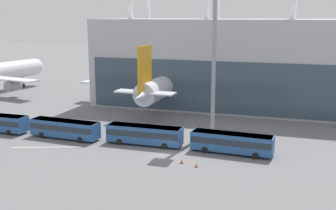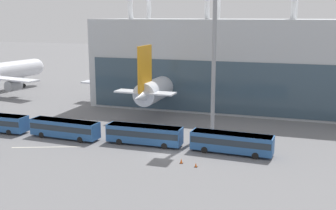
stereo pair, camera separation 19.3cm
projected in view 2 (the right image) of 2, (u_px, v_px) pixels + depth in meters
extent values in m
plane|color=slate|center=(165.00, 154.00, 62.67)|extent=(440.00, 440.00, 0.00)
torus|color=white|center=(140.00, 7.00, 99.29)|extent=(1.10, 13.15, 13.15)
torus|color=white|center=(213.00, 7.00, 93.98)|extent=(1.10, 13.15, 13.15)
torus|color=white|center=(295.00, 6.00, 88.67)|extent=(1.10, 13.15, 13.15)
sphere|color=silver|center=(36.00, 67.00, 123.89)|extent=(4.69, 4.69, 4.69)
cylinder|color=gray|center=(14.00, 86.00, 105.49)|extent=(3.34, 4.10, 2.72)
cylinder|color=gray|center=(23.00, 78.00, 120.20)|extent=(0.36, 0.36, 4.44)
cylinder|color=black|center=(24.00, 86.00, 120.66)|extent=(0.64, 1.16, 1.10)
cylinder|color=silver|center=(174.00, 82.00, 95.93)|extent=(5.55, 35.73, 4.52)
sphere|color=silver|center=(195.00, 72.00, 112.33)|extent=(4.43, 4.43, 4.43)
cone|color=silver|center=(143.00, 95.00, 79.54)|extent=(4.52, 7.94, 4.30)
cube|color=silver|center=(171.00, 87.00, 94.10)|extent=(44.26, 4.93, 0.35)
cylinder|color=gray|center=(121.00, 90.00, 98.49)|extent=(2.61, 3.59, 2.51)
cylinder|color=gray|center=(225.00, 97.00, 90.34)|extent=(2.61, 3.59, 2.51)
cube|color=orange|center=(145.00, 69.00, 79.30)|extent=(0.58, 6.07, 8.66)
cube|color=silver|center=(145.00, 92.00, 80.25)|extent=(11.84, 3.54, 0.28)
cylinder|color=gray|center=(189.00, 85.00, 107.49)|extent=(0.36, 0.36, 4.44)
cylinder|color=black|center=(189.00, 94.00, 107.95)|extent=(0.48, 1.11, 1.10)
cylinder|color=gray|center=(158.00, 94.00, 95.46)|extent=(0.36, 0.36, 4.44)
cylinder|color=black|center=(159.00, 104.00, 95.93)|extent=(0.48, 1.11, 1.10)
cylinder|color=gray|center=(183.00, 96.00, 93.52)|extent=(0.36, 0.36, 4.44)
cylinder|color=black|center=(183.00, 106.00, 93.99)|extent=(0.48, 1.11, 1.10)
cylinder|color=black|center=(19.00, 129.00, 75.02)|extent=(1.00, 0.31, 1.00)
cylinder|color=black|center=(9.00, 132.00, 72.62)|extent=(1.00, 0.31, 1.00)
cube|color=#285693|center=(65.00, 128.00, 70.57)|extent=(12.39, 3.52, 2.71)
cube|color=#232D38|center=(65.00, 127.00, 70.51)|extent=(12.15, 3.54, 0.95)
cube|color=silver|center=(64.00, 121.00, 70.30)|extent=(12.02, 3.42, 0.12)
cylinder|color=black|center=(89.00, 136.00, 70.64)|extent=(1.02, 0.36, 1.00)
cylinder|color=black|center=(80.00, 140.00, 68.29)|extent=(1.02, 0.36, 1.00)
cylinder|color=black|center=(51.00, 131.00, 73.36)|extent=(1.02, 0.36, 1.00)
cylinder|color=black|center=(42.00, 135.00, 71.01)|extent=(1.02, 0.36, 1.00)
cube|color=#285693|center=(144.00, 134.00, 67.07)|extent=(12.27, 2.87, 2.71)
cube|color=#232D38|center=(144.00, 133.00, 67.01)|extent=(12.02, 2.90, 0.95)
cube|color=silver|center=(144.00, 126.00, 66.80)|extent=(11.90, 2.79, 0.12)
cylinder|color=black|center=(169.00, 141.00, 67.40)|extent=(1.00, 0.31, 1.00)
cylinder|color=black|center=(164.00, 146.00, 64.99)|extent=(1.00, 0.31, 1.00)
cylinder|color=black|center=(126.00, 137.00, 69.65)|extent=(1.00, 0.31, 1.00)
cylinder|color=black|center=(119.00, 142.00, 67.24)|extent=(1.00, 0.31, 1.00)
cube|color=#285693|center=(232.00, 142.00, 62.75)|extent=(12.38, 3.43, 2.71)
cube|color=#232D38|center=(232.00, 141.00, 62.69)|extent=(12.13, 3.45, 0.95)
cube|color=silver|center=(232.00, 134.00, 62.48)|extent=(12.01, 3.33, 0.12)
cylinder|color=black|center=(258.00, 150.00, 62.85)|extent=(1.01, 0.35, 1.00)
cylinder|color=black|center=(255.00, 156.00, 60.49)|extent=(1.01, 0.35, 1.00)
cylinder|color=black|center=(209.00, 145.00, 65.52)|extent=(1.01, 0.35, 1.00)
cylinder|color=black|center=(205.00, 150.00, 63.16)|extent=(1.01, 0.35, 1.00)
cylinder|color=gray|center=(214.00, 49.00, 71.93)|extent=(0.73, 0.73, 29.16)
cube|color=silver|center=(152.00, 141.00, 69.50)|extent=(10.38, 0.48, 0.01)
cube|color=silver|center=(46.00, 147.00, 66.11)|extent=(10.25, 3.99, 0.01)
cube|color=black|center=(181.00, 163.00, 58.86)|extent=(0.49, 0.49, 0.02)
cone|color=#EA5914|center=(181.00, 161.00, 58.79)|extent=(0.36, 0.36, 0.67)
cube|color=black|center=(196.00, 167.00, 57.42)|extent=(0.44, 0.44, 0.02)
cone|color=#EA5914|center=(196.00, 165.00, 57.35)|extent=(0.32, 0.32, 0.60)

